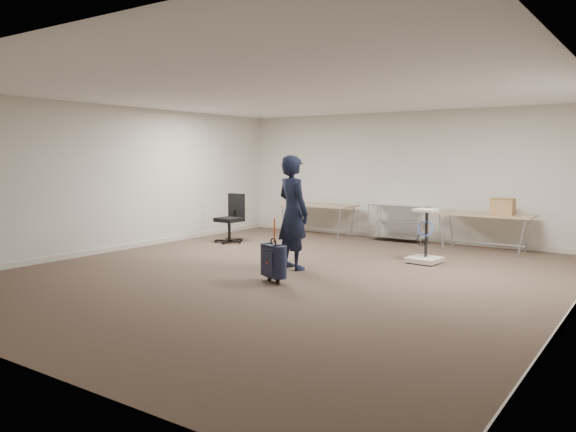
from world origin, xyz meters
The scene contains 10 objects.
ground centered at (0.00, 0.00, 0.00)m, with size 9.00×9.00×0.00m, color #423128.
room_shell centered at (0.00, 1.38, 0.05)m, with size 8.00×9.00×9.00m.
folding_table_left centered at (-1.90, 3.95, 0.68)m, with size 1.80×0.75×0.73m.
folding_table_right centered at (1.90, 3.95, 0.68)m, with size 1.80×0.75×0.73m.
wire_shelf centered at (0.00, 4.20, 0.44)m, with size 1.22×0.47×0.80m.
person centered at (-0.18, 0.40, 0.93)m, with size 0.67×0.44×1.85m, color black.
suitcase centered at (0.15, -0.60, 0.32)m, with size 0.39×0.31×0.94m.
office_chair centered at (-2.87, 2.01, 0.31)m, with size 0.63×0.63×1.04m.
equipment_cart centered at (1.41, 2.09, 0.25)m, with size 0.56×0.56×0.94m.
cardboard_box centered at (2.21, 3.98, 0.88)m, with size 0.41×0.31×0.31m, color #9C7149.
Camera 1 is at (4.88, -7.08, 1.82)m, focal length 35.00 mm.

